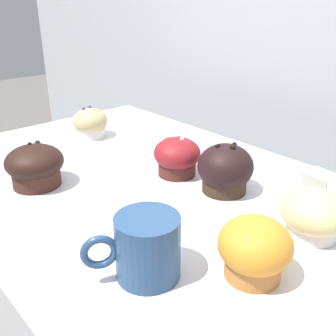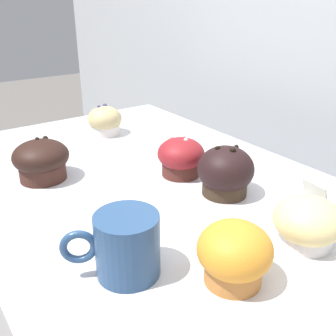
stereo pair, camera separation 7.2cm
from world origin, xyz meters
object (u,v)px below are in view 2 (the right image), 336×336
Objects in this scene: muffin_back_left at (234,254)px; muffin_back_center at (41,160)px; muffin_front_left at (307,223)px; coffee_cup at (126,244)px; muffin_back_right at (225,172)px; muffin_front_center at (105,121)px; muffin_front_right at (180,156)px.

muffin_back_left and muffin_back_center have the same top height.
muffin_front_left is 0.92× the size of muffin_back_center.
muffin_back_right is at bearing 109.50° from coffee_cup.
muffin_back_right reaches higher than muffin_front_center.
coffee_cup is (-0.09, -0.25, 0.01)m from muffin_front_left.
muffin_front_right is at bearing 155.00° from muffin_back_left.
muffin_front_left is 0.50m from muffin_back_center.
muffin_back_center is (0.17, -0.22, 0.01)m from muffin_front_center.
muffin_back_center is (-0.14, -0.23, 0.00)m from muffin_front_right.
muffin_front_left is 0.83× the size of coffee_cup.
muffin_front_center is 0.93× the size of muffin_front_right.
muffin_front_right is (-0.30, 0.14, -0.00)m from muffin_back_left.
coffee_cup is (0.35, -0.01, 0.00)m from muffin_back_center.
muffin_back_right is (0.43, 0.02, 0.01)m from muffin_front_center.
muffin_back_center is 0.35m from coffee_cup.
muffin_front_center is 0.61m from muffin_front_left.
muffin_back_center is at bearing -151.54° from muffin_front_left.
muffin_back_left is at bearing -90.62° from muffin_front_left.
muffin_back_center is (-0.25, -0.25, -0.00)m from muffin_back_right.
muffin_front_left is at bearing 89.38° from muffin_back_left.
muffin_front_center is 0.81× the size of muffin_back_center.
muffin_front_center is at bearing -176.73° from muffin_back_right.
muffin_back_right is at bearing 44.42° from muffin_back_center.
muffin_back_left reaches higher than muffin_front_center.
coffee_cup is at bearing -70.50° from muffin_back_right.
coffee_cup is (0.52, -0.23, 0.01)m from muffin_front_center.
muffin_back_left reaches higher than muffin_front_left.
muffin_back_left is 0.33m from muffin_front_right.
muffin_back_right reaches higher than muffin_back_center.
muffin_front_right is (-0.12, -0.02, -0.00)m from muffin_back_right.
muffin_back_right is at bearing 176.53° from muffin_front_left.
muffin_front_right is at bearing -172.23° from muffin_back_right.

